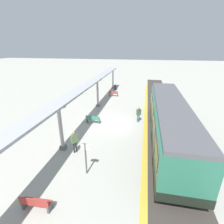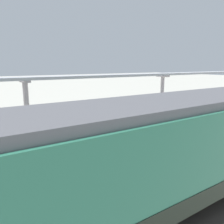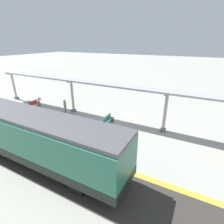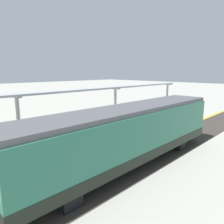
{
  "view_description": "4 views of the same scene",
  "coord_description": "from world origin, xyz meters",
  "px_view_note": "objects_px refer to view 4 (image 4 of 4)",
  "views": [
    {
      "loc": [
        -2.92,
        15.76,
        7.62
      ],
      "look_at": [
        0.02,
        0.76,
        1.61
      ],
      "focal_mm": 27.12,
      "sensor_mm": 36.0,
      "label": 1
    },
    {
      "loc": [
        -9.62,
        8.24,
        4.45
      ],
      "look_at": [
        1.25,
        0.99,
        1.73
      ],
      "focal_mm": 36.66,
      "sensor_mm": 36.0,
      "label": 2
    },
    {
      "loc": [
        -11.47,
        -7.29,
        7.73
      ],
      "look_at": [
        0.5,
        -1.04,
        2.12
      ],
      "focal_mm": 27.79,
      "sensor_mm": 36.0,
      "label": 3
    },
    {
      "loc": [
        -12.44,
        10.97,
        5.41
      ],
      "look_at": [
        1.13,
        -2.53,
        1.65
      ],
      "focal_mm": 33.3,
      "sensor_mm": 36.0,
      "label": 4
    }
  ],
  "objects_px": {
    "train_near_carriage": "(129,135)",
    "canopy_pillar_second": "(115,105)",
    "passenger_waiting_near_edge": "(131,129)",
    "bench_near_end": "(151,112)",
    "canopy_pillar_nearest": "(167,96)",
    "trash_bin": "(166,108)",
    "bench_mid_platform": "(82,128)",
    "passenger_by_the_benches": "(23,134)",
    "canopy_pillar_third": "(19,120)"
  },
  "relations": [
    {
      "from": "canopy_pillar_second",
      "to": "bench_mid_platform",
      "type": "xyz_separation_m",
      "value": [
        -0.91,
        5.21,
        -1.41
      ]
    },
    {
      "from": "passenger_by_the_benches",
      "to": "bench_mid_platform",
      "type": "bearing_deg",
      "value": -87.72
    },
    {
      "from": "train_near_carriage",
      "to": "bench_mid_platform",
      "type": "relative_size",
      "value": 9.54
    },
    {
      "from": "bench_near_end",
      "to": "passenger_by_the_benches",
      "type": "bearing_deg",
      "value": 90.07
    },
    {
      "from": "canopy_pillar_second",
      "to": "bench_mid_platform",
      "type": "height_order",
      "value": "canopy_pillar_second"
    },
    {
      "from": "canopy_pillar_nearest",
      "to": "canopy_pillar_second",
      "type": "relative_size",
      "value": 1.0
    },
    {
      "from": "bench_mid_platform",
      "to": "passenger_by_the_benches",
      "type": "distance_m",
      "value": 5.33
    },
    {
      "from": "canopy_pillar_nearest",
      "to": "bench_near_end",
      "type": "xyz_separation_m",
      "value": [
        -1.11,
        5.42,
        -1.41
      ]
    },
    {
      "from": "canopy_pillar_nearest",
      "to": "passenger_waiting_near_edge",
      "type": "distance_m",
      "value": 15.74
    },
    {
      "from": "canopy_pillar_second",
      "to": "bench_near_end",
      "type": "bearing_deg",
      "value": -101.84
    },
    {
      "from": "canopy_pillar_third",
      "to": "passenger_waiting_near_edge",
      "type": "xyz_separation_m",
      "value": [
        -5.56,
        -6.28,
        -0.82
      ]
    },
    {
      "from": "bench_near_end",
      "to": "bench_mid_platform",
      "type": "height_order",
      "value": "same"
    },
    {
      "from": "bench_mid_platform",
      "to": "trash_bin",
      "type": "height_order",
      "value": "trash_bin"
    },
    {
      "from": "canopy_pillar_third",
      "to": "trash_bin",
      "type": "relative_size",
      "value": 4.0
    },
    {
      "from": "canopy_pillar_second",
      "to": "passenger_by_the_benches",
      "type": "height_order",
      "value": "canopy_pillar_second"
    },
    {
      "from": "canopy_pillar_third",
      "to": "bench_near_end",
      "type": "xyz_separation_m",
      "value": [
        -1.11,
        -15.56,
        -1.41
      ]
    },
    {
      "from": "canopy_pillar_second",
      "to": "bench_mid_platform",
      "type": "relative_size",
      "value": 2.43
    },
    {
      "from": "bench_near_end",
      "to": "bench_mid_platform",
      "type": "xyz_separation_m",
      "value": [
        0.19,
        10.49,
        0.0
      ]
    },
    {
      "from": "train_near_carriage",
      "to": "passenger_by_the_benches",
      "type": "height_order",
      "value": "train_near_carriage"
    },
    {
      "from": "canopy_pillar_third",
      "to": "passenger_by_the_benches",
      "type": "distance_m",
      "value": 1.37
    },
    {
      "from": "passenger_waiting_near_edge",
      "to": "passenger_by_the_benches",
      "type": "xyz_separation_m",
      "value": [
        4.43,
        6.5,
        0.07
      ]
    },
    {
      "from": "train_near_carriage",
      "to": "canopy_pillar_nearest",
      "type": "xyz_separation_m",
      "value": [
        8.15,
        -17.94,
        0.02
      ]
    },
    {
      "from": "train_near_carriage",
      "to": "bench_near_end",
      "type": "distance_m",
      "value": 14.44
    },
    {
      "from": "canopy_pillar_second",
      "to": "passenger_waiting_near_edge",
      "type": "xyz_separation_m",
      "value": [
        -5.56,
        4.01,
        -0.82
      ]
    },
    {
      "from": "train_near_carriage",
      "to": "bench_mid_platform",
      "type": "bearing_deg",
      "value": -15.69
    },
    {
      "from": "canopy_pillar_third",
      "to": "passenger_by_the_benches",
      "type": "height_order",
      "value": "canopy_pillar_third"
    },
    {
      "from": "bench_mid_platform",
      "to": "bench_near_end",
      "type": "bearing_deg",
      "value": -91.05
    },
    {
      "from": "train_near_carriage",
      "to": "canopy_pillar_second",
      "type": "xyz_separation_m",
      "value": [
        8.15,
        -7.25,
        0.02
      ]
    },
    {
      "from": "passenger_waiting_near_edge",
      "to": "trash_bin",
      "type": "bearing_deg",
      "value": -70.22
    },
    {
      "from": "canopy_pillar_third",
      "to": "trash_bin",
      "type": "distance_m",
      "value": 19.83
    },
    {
      "from": "passenger_waiting_near_edge",
      "to": "bench_near_end",
      "type": "bearing_deg",
      "value": -64.39
    },
    {
      "from": "canopy_pillar_nearest",
      "to": "canopy_pillar_third",
      "type": "xyz_separation_m",
      "value": [
        0.0,
        20.98,
        0.0
      ]
    },
    {
      "from": "canopy_pillar_nearest",
      "to": "passenger_by_the_benches",
      "type": "distance_m",
      "value": 21.24
    },
    {
      "from": "canopy_pillar_second",
      "to": "passenger_waiting_near_edge",
      "type": "relative_size",
      "value": 2.21
    },
    {
      "from": "passenger_by_the_benches",
      "to": "canopy_pillar_third",
      "type": "bearing_deg",
      "value": -11.04
    },
    {
      "from": "passenger_by_the_benches",
      "to": "canopy_pillar_nearest",
      "type": "bearing_deg",
      "value": -86.97
    },
    {
      "from": "trash_bin",
      "to": "bench_mid_platform",
      "type": "bearing_deg",
      "value": 90.82
    },
    {
      "from": "canopy_pillar_nearest",
      "to": "passenger_by_the_benches",
      "type": "height_order",
      "value": "canopy_pillar_nearest"
    },
    {
      "from": "canopy_pillar_nearest",
      "to": "canopy_pillar_second",
      "type": "distance_m",
      "value": 10.69
    },
    {
      "from": "trash_bin",
      "to": "passenger_waiting_near_edge",
      "type": "distance_m",
      "value": 14.35
    },
    {
      "from": "bench_near_end",
      "to": "canopy_pillar_second",
      "type": "bearing_deg",
      "value": 78.16
    },
    {
      "from": "canopy_pillar_second",
      "to": "canopy_pillar_third",
      "type": "height_order",
      "value": "same"
    },
    {
      "from": "canopy_pillar_nearest",
      "to": "passenger_by_the_benches",
      "type": "relative_size",
      "value": 2.07
    },
    {
      "from": "train_near_carriage",
      "to": "bench_mid_platform",
      "type": "xyz_separation_m",
      "value": [
        7.24,
        -2.03,
        -1.39
      ]
    },
    {
      "from": "canopy_pillar_second",
      "to": "bench_near_end",
      "type": "xyz_separation_m",
      "value": [
        -1.11,
        -5.27,
        -1.41
      ]
    },
    {
      "from": "canopy_pillar_nearest",
      "to": "bench_near_end",
      "type": "distance_m",
      "value": 5.71
    },
    {
      "from": "canopy_pillar_second",
      "to": "passenger_waiting_near_edge",
      "type": "height_order",
      "value": "canopy_pillar_second"
    },
    {
      "from": "bench_near_end",
      "to": "passenger_waiting_near_edge",
      "type": "bearing_deg",
      "value": 115.61
    },
    {
      "from": "canopy_pillar_third",
      "to": "bench_near_end",
      "type": "distance_m",
      "value": 15.66
    },
    {
      "from": "trash_bin",
      "to": "passenger_by_the_benches",
      "type": "distance_m",
      "value": 20.0
    }
  ]
}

